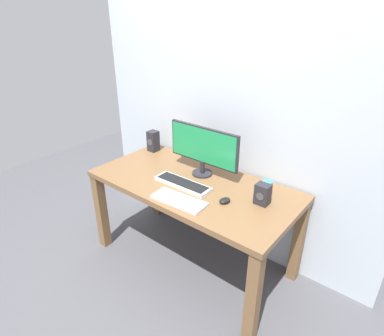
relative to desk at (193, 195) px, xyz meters
name	(u,v)px	position (x,y,z in m)	size (l,w,h in m)	color
ground_plane	(193,259)	(0.00, 0.00, -0.63)	(6.00, 6.00, 0.00)	#4C4C51
wall_back	(229,71)	(0.00, 0.43, 0.87)	(2.63, 0.04, 3.00)	#B2BCC6
desk	(193,195)	(0.00, 0.00, 0.00)	(1.57, 0.77, 0.74)	brown
monitor	(203,148)	(-0.03, 0.16, 0.33)	(0.62, 0.16, 0.39)	#232328
keyboard_primary	(183,184)	(-0.03, -0.08, 0.12)	(0.45, 0.14, 0.03)	silver
keyboard_secondary	(179,200)	(0.09, -0.27, 0.12)	(0.39, 0.18, 0.02)	silver
mouse	(225,201)	(0.34, -0.08, 0.12)	(0.06, 0.08, 0.03)	black
speaker_right	(263,194)	(0.54, 0.06, 0.18)	(0.09, 0.08, 0.15)	#232328
speaker_left	(153,141)	(-0.67, 0.25, 0.20)	(0.09, 0.09, 0.19)	#232328
coffee_mug	(267,188)	(0.51, 0.19, 0.16)	(0.07, 0.07, 0.11)	#337FD8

